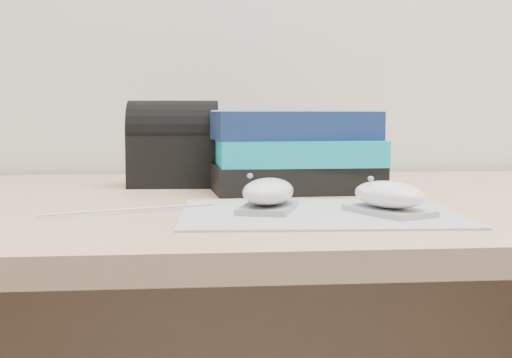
{
  "coord_description": "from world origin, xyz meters",
  "views": [
    {
      "loc": [
        -0.12,
        0.57,
        0.85
      ],
      "look_at": [
        -0.04,
        1.43,
        0.77
      ],
      "focal_mm": 50.0,
      "sensor_mm": 36.0,
      "label": 1
    }
  ],
  "objects": [
    {
      "name": "usb_cable",
      "position": [
        -0.19,
        1.44,
        0.73
      ],
      "size": [
        0.21,
        0.08,
        0.0
      ],
      "primitive_type": "cylinder",
      "rotation": [
        0.0,
        1.57,
        0.38
      ],
      "color": "silver",
      "rests_on": "mousepad"
    },
    {
      "name": "mouse_front",
      "position": [
        0.11,
        1.38,
        0.75
      ],
      "size": [
        0.1,
        0.12,
        0.04
      ],
      "color": "#AAAAAD",
      "rests_on": "mousepad"
    },
    {
      "name": "mousepad",
      "position": [
        0.03,
        1.4,
        0.73
      ],
      "size": [
        0.34,
        0.27,
        0.0
      ],
      "primitive_type": "cube",
      "rotation": [
        0.0,
        0.0,
        -0.06
      ],
      "color": "gray",
      "rests_on": "desk"
    },
    {
      "name": "book_stack",
      "position": [
        0.04,
        1.67,
        0.79
      ],
      "size": [
        0.26,
        0.22,
        0.12
      ],
      "color": "black",
      "rests_on": "desk"
    },
    {
      "name": "desk",
      "position": [
        0.0,
        1.64,
        0.5
      ],
      "size": [
        1.6,
        0.8,
        0.73
      ],
      "color": "tan",
      "rests_on": "ground"
    },
    {
      "name": "mouse_rear",
      "position": [
        -0.03,
        1.42,
        0.75
      ],
      "size": [
        0.09,
        0.12,
        0.05
      ],
      "color": "#969698",
      "rests_on": "mousepad"
    },
    {
      "name": "pouch",
      "position": [
        -0.14,
        1.75,
        0.8
      ],
      "size": [
        0.15,
        0.11,
        0.14
      ],
      "color": "black",
      "rests_on": "desk"
    }
  ]
}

